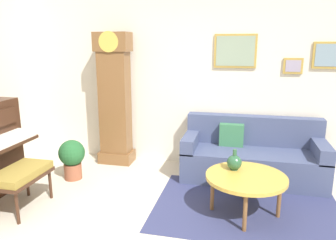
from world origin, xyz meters
TOP-DOWN VIEW (x-y plane):
  - wall_back at (0.02, 2.40)m, footprint 5.30×0.13m
  - area_rug at (0.99, 1.01)m, footprint 2.10×1.50m
  - piano_bench at (-1.51, 0.43)m, footprint 0.42×0.70m
  - grandfather_clock at (-1.03, 2.10)m, footprint 0.52×0.34m
  - couch at (1.06, 1.95)m, footprint 1.90×0.80m
  - coffee_table at (0.97, 0.89)m, footprint 0.88×0.88m
  - green_jug at (0.83, 1.04)m, footprint 0.17×0.17m
  - potted_plant at (-1.38, 1.33)m, footprint 0.36×0.36m

SIDE VIEW (x-z plane):
  - area_rug at x=0.99m, z-range 0.00..0.01m
  - couch at x=1.06m, z-range -0.11..0.73m
  - potted_plant at x=-1.38m, z-range 0.04..0.60m
  - piano_bench at x=-1.51m, z-range 0.17..0.65m
  - coffee_table at x=0.97m, z-range 0.19..0.65m
  - green_jug at x=0.83m, z-range 0.42..0.66m
  - grandfather_clock at x=-1.03m, z-range -0.05..1.98m
  - wall_back at x=0.02m, z-range 0.00..2.80m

